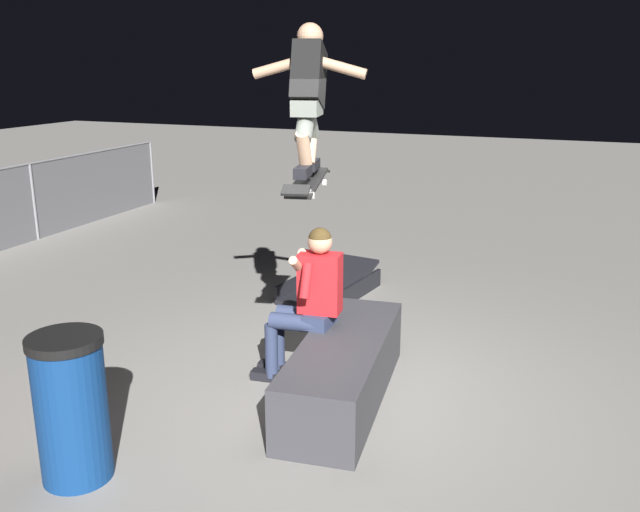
{
  "coord_description": "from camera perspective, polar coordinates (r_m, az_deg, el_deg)",
  "views": [
    {
      "loc": [
        -4.76,
        -1.76,
        2.64
      ],
      "look_at": [
        0.16,
        0.21,
        1.11
      ],
      "focal_mm": 38.4,
      "sensor_mm": 36.0,
      "label": 1
    }
  ],
  "objects": [
    {
      "name": "skater_airborne",
      "position": [
        5.34,
        -0.98,
        13.52
      ],
      "size": [
        0.64,
        0.88,
        1.12
      ],
      "color": "black"
    },
    {
      "name": "trash_bin",
      "position": [
        4.74,
        -19.99,
        -11.8
      ],
      "size": [
        0.47,
        0.47,
        0.99
      ],
      "color": "navy",
      "rests_on": "ground"
    },
    {
      "name": "person_sitting_on_ledge",
      "position": [
        5.65,
        -1.06,
        -3.41
      ],
      "size": [
        0.6,
        0.77,
        1.35
      ],
      "color": "#2D3856",
      "rests_on": "ground"
    },
    {
      "name": "ground_plane",
      "position": [
        5.72,
        1.44,
        -11.41
      ],
      "size": [
        40.0,
        40.0,
        0.0
      ],
      "primitive_type": "plane",
      "color": "gray"
    },
    {
      "name": "kicker_ramp",
      "position": [
        7.96,
        0.8,
        -2.75
      ],
      "size": [
        1.32,
        0.9,
        0.43
      ],
      "color": "black",
      "rests_on": "ground"
    },
    {
      "name": "skateboard",
      "position": [
        5.36,
        -1.06,
        6.13
      ],
      "size": [
        1.04,
        0.41,
        0.13
      ],
      "color": "black"
    },
    {
      "name": "ledge_box_main",
      "position": [
        5.52,
        1.95,
        -9.47
      ],
      "size": [
        1.99,
        0.84,
        0.51
      ],
      "primitive_type": "cube",
      "rotation": [
        0.0,
        0.0,
        0.11
      ],
      "color": "#38383D",
      "rests_on": "ground"
    }
  ]
}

